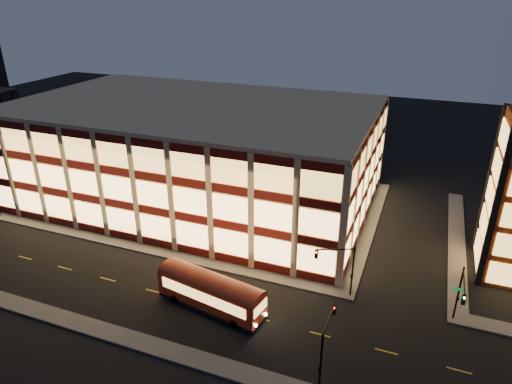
% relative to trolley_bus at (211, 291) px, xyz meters
% --- Properties ---
extents(ground, '(200.00, 200.00, 0.00)m').
position_rel_trolley_bus_xyz_m(ground, '(-10.93, 6.25, -2.13)').
color(ground, black).
rests_on(ground, ground).
extents(sidewalk_office_south, '(54.00, 2.00, 0.15)m').
position_rel_trolley_bus_xyz_m(sidewalk_office_south, '(-13.93, 7.25, -2.06)').
color(sidewalk_office_south, '#514F4C').
rests_on(sidewalk_office_south, ground).
extents(sidewalk_office_east, '(2.00, 30.00, 0.15)m').
position_rel_trolley_bus_xyz_m(sidewalk_office_east, '(12.07, 23.25, -2.06)').
color(sidewalk_office_east, '#514F4C').
rests_on(sidewalk_office_east, ground).
extents(sidewalk_tower_west, '(2.00, 30.00, 0.15)m').
position_rel_trolley_bus_xyz_m(sidewalk_tower_west, '(23.07, 23.25, -2.06)').
color(sidewalk_tower_west, '#514F4C').
rests_on(sidewalk_tower_west, ground).
extents(sidewalk_near, '(100.00, 2.00, 0.15)m').
position_rel_trolley_bus_xyz_m(sidewalk_near, '(-10.93, -6.75, -2.06)').
color(sidewalk_near, '#514F4C').
rests_on(sidewalk_near, ground).
extents(office_building, '(50.45, 30.45, 14.50)m').
position_rel_trolley_bus_xyz_m(office_building, '(-13.84, 23.16, 5.12)').
color(office_building, tan).
rests_on(office_building, ground).
extents(traffic_signal_far, '(3.79, 1.87, 6.00)m').
position_rel_trolley_bus_xyz_m(traffic_signal_far, '(11.28, 6.48, 1.98)').
color(traffic_signal_far, black).
rests_on(traffic_signal_far, ground).
extents(traffic_signal_right, '(1.20, 4.37, 6.00)m').
position_rel_trolley_bus_xyz_m(traffic_signal_right, '(22.57, 5.62, 1.97)').
color(traffic_signal_right, black).
rests_on(traffic_signal_right, ground).
extents(traffic_signal_near, '(0.32, 4.45, 6.00)m').
position_rel_trolley_bus_xyz_m(traffic_signal_near, '(12.57, -4.78, 2.00)').
color(traffic_signal_near, black).
rests_on(traffic_signal_near, ground).
extents(trolley_bus, '(11.67, 4.77, 3.84)m').
position_rel_trolley_bus_xyz_m(trolley_bus, '(0.00, 0.00, 0.00)').
color(trolley_bus, '#981E08').
rests_on(trolley_bus, ground).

